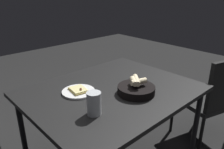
{
  "coord_description": "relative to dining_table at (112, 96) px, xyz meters",
  "views": [
    {
      "loc": [
        0.97,
        1.05,
        1.42
      ],
      "look_at": [
        -0.08,
        -0.08,
        0.81
      ],
      "focal_mm": 35.32,
      "sensor_mm": 36.0,
      "label": 1
    }
  ],
  "objects": [
    {
      "name": "beer_glass",
      "position": [
        0.3,
        0.17,
        0.12
      ],
      "size": [
        0.08,
        0.08,
        0.14
      ],
      "color": "silver",
      "rests_on": "dining_table"
    },
    {
      "name": "dining_table",
      "position": [
        0.0,
        0.0,
        0.0
      ],
      "size": [
        1.18,
        0.95,
        0.74
      ],
      "color": "black",
      "rests_on": "ground"
    },
    {
      "name": "pizza_plate",
      "position": [
        0.21,
        -0.12,
        0.07
      ],
      "size": [
        0.23,
        0.23,
        0.04
      ],
      "color": "white",
      "rests_on": "dining_table"
    },
    {
      "name": "chair_near",
      "position": [
        -0.91,
        0.36,
        -0.18
      ],
      "size": [
        0.55,
        0.55,
        0.88
      ],
      "color": "#262626",
      "rests_on": "ground"
    },
    {
      "name": "bread_basket",
      "position": [
        -0.07,
        0.16,
        0.09
      ],
      "size": [
        0.26,
        0.26,
        0.11
      ],
      "color": "black",
      "rests_on": "dining_table"
    }
  ]
}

